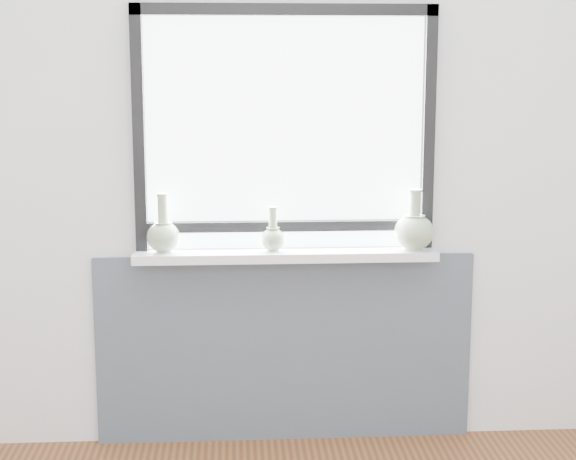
{
  "coord_description": "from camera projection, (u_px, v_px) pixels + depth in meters",
  "views": [
    {
      "loc": [
        -0.22,
        -2.05,
        1.68
      ],
      "look_at": [
        0.0,
        1.55,
        1.02
      ],
      "focal_mm": 55.0,
      "sensor_mm": 36.0,
      "label": 1
    }
  ],
  "objects": [
    {
      "name": "vase_c",
      "position": [
        414.0,
        230.0,
        3.84
      ],
      "size": [
        0.17,
        0.17,
        0.27
      ],
      "rotation": [
        0.0,
        0.0,
        0.01
      ],
      "color": "#97AF8A",
      "rests_on": "windowsill"
    },
    {
      "name": "windowsill",
      "position": [
        286.0,
        255.0,
        3.84
      ],
      "size": [
        1.32,
        0.18,
        0.04
      ],
      "primitive_type": "cube",
      "color": "silver",
      "rests_on": "apron_panel"
    },
    {
      "name": "back_wall",
      "position": [
        284.0,
        157.0,
        3.87
      ],
      "size": [
        3.6,
        0.02,
        2.6
      ],
      "primitive_type": "cube",
      "color": "silver",
      "rests_on": "ground"
    },
    {
      "name": "apron_panel",
      "position": [
        285.0,
        349.0,
        3.99
      ],
      "size": [
        1.7,
        0.03,
        0.86
      ],
      "primitive_type": "cube",
      "color": "#454D5B",
      "rests_on": "ground"
    },
    {
      "name": "vase_b",
      "position": [
        273.0,
        237.0,
        3.82
      ],
      "size": [
        0.11,
        0.11,
        0.19
      ],
      "rotation": [
        0.0,
        0.0,
        0.34
      ],
      "color": "#97AF8A",
      "rests_on": "windowsill"
    },
    {
      "name": "window",
      "position": [
        285.0,
        125.0,
        3.81
      ],
      "size": [
        1.3,
        0.06,
        1.05
      ],
      "color": "black",
      "rests_on": "windowsill"
    },
    {
      "name": "vase_a",
      "position": [
        163.0,
        234.0,
        3.79
      ],
      "size": [
        0.14,
        0.14,
        0.26
      ],
      "rotation": [
        0.0,
        0.0,
        -0.43
      ],
      "color": "#97AF8A",
      "rests_on": "windowsill"
    }
  ]
}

